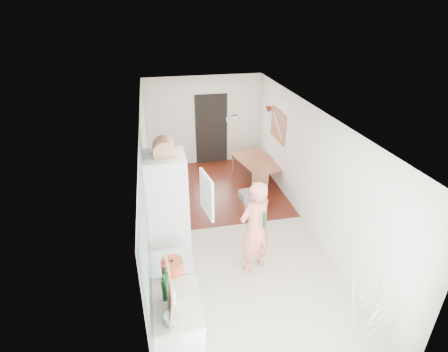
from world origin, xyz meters
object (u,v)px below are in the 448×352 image
object	(u,v)px
dining_chair	(259,187)
drying_rack	(373,312)
person	(255,220)
dining_table	(258,171)
stool	(249,206)

from	to	relation	value
dining_chair	drying_rack	xyz separation A→B (m)	(0.53, -3.70, -0.05)
person	drying_rack	world-z (taller)	person
dining_table	person	bearing A→B (deg)	150.52
dining_table	dining_chair	distance (m)	1.30
person	stool	world-z (taller)	person
dining_table	stool	xyz separation A→B (m)	(-0.66, -1.56, -0.04)
drying_rack	dining_table	bearing A→B (deg)	72.70
person	drying_rack	size ratio (longest dim) A/B	2.54
dining_table	drying_rack	world-z (taller)	drying_rack
dining_chair	stool	bearing A→B (deg)	-112.59
dining_table	stool	bearing A→B (deg)	145.41
dining_chair	drying_rack	distance (m)	3.74
person	dining_table	bearing A→B (deg)	-131.20
dining_table	drying_rack	size ratio (longest dim) A/B	1.65
person	dining_chair	distance (m)	2.25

